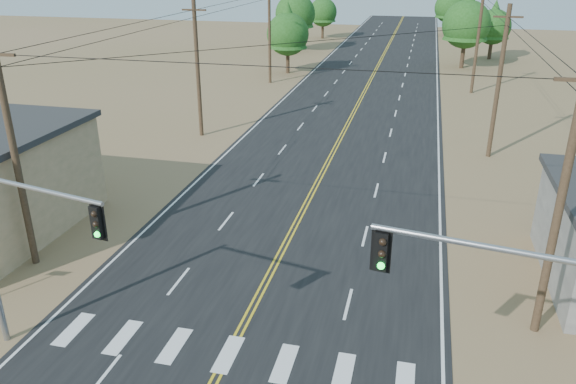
% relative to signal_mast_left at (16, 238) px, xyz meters
% --- Properties ---
extents(road, '(15.00, 200.00, 0.02)m').
position_rel_signal_mast_left_xyz_m(road, '(6.41, 23.41, -4.45)').
color(road, black).
rests_on(road, ground).
extents(utility_pole_left_near, '(1.80, 0.30, 10.00)m').
position_rel_signal_mast_left_xyz_m(utility_pole_left_near, '(-4.09, 5.41, 0.66)').
color(utility_pole_left_near, '#4C3826').
rests_on(utility_pole_left_near, ground).
extents(utility_pole_left_mid, '(1.80, 0.30, 10.00)m').
position_rel_signal_mast_left_xyz_m(utility_pole_left_mid, '(-4.09, 25.41, 0.66)').
color(utility_pole_left_mid, '#4C3826').
rests_on(utility_pole_left_mid, ground).
extents(utility_pole_left_far, '(1.80, 0.30, 10.00)m').
position_rel_signal_mast_left_xyz_m(utility_pole_left_far, '(-4.09, 45.41, 0.66)').
color(utility_pole_left_far, '#4C3826').
rests_on(utility_pole_left_far, ground).
extents(utility_pole_right_near, '(1.80, 0.30, 10.00)m').
position_rel_signal_mast_left_xyz_m(utility_pole_right_near, '(16.91, 5.41, 0.66)').
color(utility_pole_right_near, '#4C3826').
rests_on(utility_pole_right_near, ground).
extents(utility_pole_right_mid, '(1.80, 0.30, 10.00)m').
position_rel_signal_mast_left_xyz_m(utility_pole_right_mid, '(16.91, 25.41, 0.66)').
color(utility_pole_right_mid, '#4C3826').
rests_on(utility_pole_right_mid, ground).
extents(utility_pole_right_far, '(1.80, 0.30, 10.00)m').
position_rel_signal_mast_left_xyz_m(utility_pole_right_far, '(16.91, 45.41, 0.66)').
color(utility_pole_right_far, '#4C3826').
rests_on(utility_pole_right_far, ground).
extents(signal_mast_left, '(5.53, 1.48, 6.57)m').
position_rel_signal_mast_left_xyz_m(signal_mast_left, '(0.00, 0.00, 0.00)').
color(signal_mast_left, gray).
rests_on(signal_mast_left, ground).
extents(signal_mast_right, '(6.13, 1.21, 6.84)m').
position_rel_signal_mast_left_xyz_m(signal_mast_right, '(15.42, -1.68, 0.21)').
color(signal_mast_right, gray).
rests_on(signal_mast_right, ground).
extents(tree_left_near, '(4.84, 4.84, 8.06)m').
position_rel_signal_mast_left_xyz_m(tree_left_near, '(-3.52, 51.22, 0.47)').
color(tree_left_near, '#3F2D1E').
rests_on(tree_left_near, ground).
extents(tree_left_mid, '(5.63, 5.63, 9.39)m').
position_rel_signal_mast_left_xyz_m(tree_left_mid, '(-6.35, 67.45, 1.28)').
color(tree_left_mid, '#3F2D1E').
rests_on(tree_left_mid, ground).
extents(tree_left_far, '(4.56, 4.56, 7.60)m').
position_rel_signal_mast_left_xyz_m(tree_left_far, '(-4.98, 81.97, 0.19)').
color(tree_left_far, '#3F2D1E').
rests_on(tree_left_far, ground).
extents(tree_right_near, '(5.65, 5.65, 9.42)m').
position_rel_signal_mast_left_xyz_m(tree_right_near, '(16.51, 59.29, 1.30)').
color(tree_right_near, '#3F2D1E').
rests_on(tree_right_near, ground).
extents(tree_right_mid, '(4.55, 4.55, 7.58)m').
position_rel_signal_mast_left_xyz_m(tree_right_mid, '(20.41, 66.98, 0.17)').
color(tree_right_mid, '#3F2D1E').
rests_on(tree_right_mid, ground).
extents(tree_right_far, '(5.10, 5.10, 8.49)m').
position_rel_signal_mast_left_xyz_m(tree_right_far, '(15.41, 90.05, 0.74)').
color(tree_right_far, '#3F2D1E').
rests_on(tree_right_far, ground).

